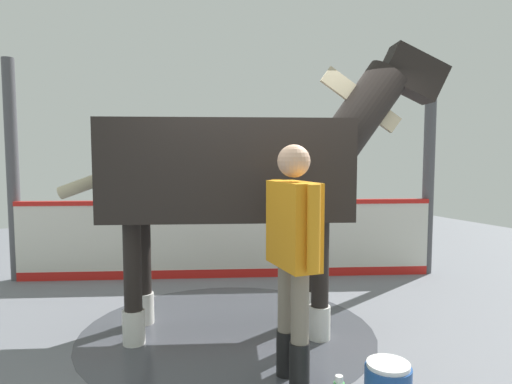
% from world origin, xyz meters
% --- Properties ---
extents(ground_plane, '(16.00, 16.00, 0.02)m').
position_xyz_m(ground_plane, '(0.00, 0.00, -0.01)').
color(ground_plane, slate).
extents(wet_patch, '(2.83, 2.83, 0.00)m').
position_xyz_m(wet_patch, '(-0.18, 0.22, 0.00)').
color(wet_patch, '#42444C').
rests_on(wet_patch, ground).
extents(barrier_wall, '(5.37, 2.07, 1.09)m').
position_xyz_m(barrier_wall, '(0.49, 2.01, 0.50)').
color(barrier_wall, silver).
rests_on(barrier_wall, ground).
extents(roof_post_near, '(0.16, 0.16, 2.99)m').
position_xyz_m(roof_post_near, '(3.21, 1.06, 1.49)').
color(roof_post_near, '#4C4C51').
rests_on(roof_post_near, ground).
extents(roof_post_far, '(0.16, 0.16, 2.99)m').
position_xyz_m(roof_post_far, '(-2.19, 3.07, 1.49)').
color(roof_post_far, '#4C4C51').
rests_on(roof_post_far, ground).
extents(horse, '(3.50, 1.68, 2.76)m').
position_xyz_m(horse, '(-0.05, 0.17, 1.55)').
color(horse, black).
rests_on(horse, ground).
extents(handler, '(0.25, 0.71, 1.79)m').
position_xyz_m(handler, '(-0.08, -0.90, 1.05)').
color(handler, black).
rests_on(handler, ground).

